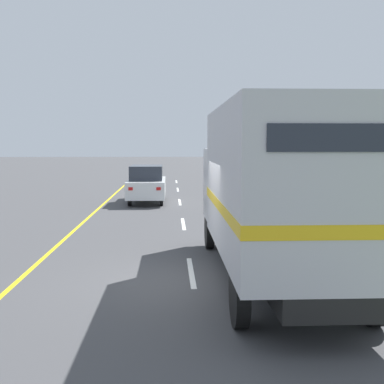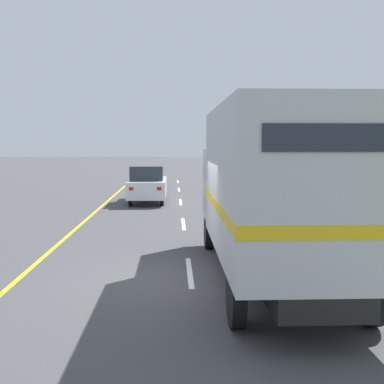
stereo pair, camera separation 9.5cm
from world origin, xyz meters
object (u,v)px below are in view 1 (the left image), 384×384
object	(u,v)px
highway_sign	(344,175)
roadside_tree_far	(318,138)
horse_trailer_truck	(276,188)
lead_car_white	(147,184)
roadside_tree_mid	(356,133)

from	to	relation	value
highway_sign	roadside_tree_far	bearing A→B (deg)	75.85
horse_trailer_truck	lead_car_white	size ratio (longest dim) A/B	1.78
horse_trailer_truck	roadside_tree_far	size ratio (longest dim) A/B	1.48
lead_car_white	roadside_tree_mid	world-z (taller)	roadside_tree_mid
highway_sign	horse_trailer_truck	bearing A→B (deg)	-117.46
roadside_tree_mid	horse_trailer_truck	bearing A→B (deg)	-115.40
roadside_tree_mid	roadside_tree_far	distance (m)	8.80
horse_trailer_truck	roadside_tree_mid	distance (m)	21.68
lead_car_white	highway_sign	size ratio (longest dim) A/B	1.62
horse_trailer_truck	roadside_tree_far	xyz separation A→B (m)	(9.62, 28.32, 1.39)
roadside_tree_mid	lead_car_white	bearing A→B (deg)	-156.76
highway_sign	roadside_tree_mid	world-z (taller)	roadside_tree_mid
lead_car_white	roadside_tree_mid	distance (m)	13.95
lead_car_white	roadside_tree_far	size ratio (longest dim) A/B	0.83
lead_car_white	roadside_tree_far	bearing A→B (deg)	47.65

